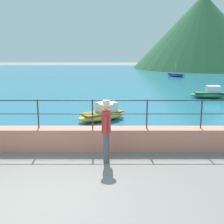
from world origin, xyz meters
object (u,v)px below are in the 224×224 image
Objects in this scene: boat_0 at (175,75)px; boat_4 at (209,94)px; person_walking at (106,128)px; boat_1 at (102,114)px.

boat_0 is 1.01× the size of boat_4.
person_walking is 4.62m from boat_1.
boat_0 is 13.91m from boat_4.
person_walking is 12.15m from boat_4.
person_walking is 0.73× the size of boat_1.
boat_1 is at bearing 92.98° from person_walking.
person_walking is at bearing -87.02° from boat_1.
boat_4 is at bearing -93.70° from boat_0.
boat_0 is (7.22, 24.23, -0.72)m from person_walking.
person_walking is at bearing -121.41° from boat_4.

